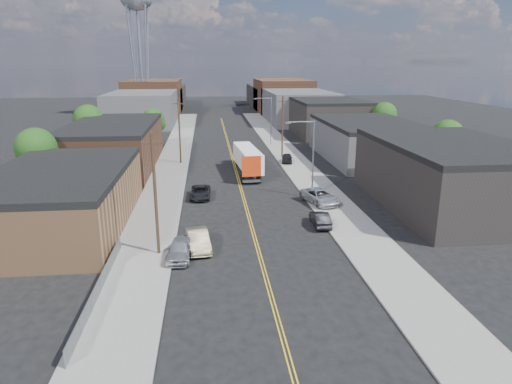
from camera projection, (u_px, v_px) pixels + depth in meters
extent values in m
plane|color=black|center=(229.00, 146.00, 86.06)|extent=(260.00, 260.00, 0.00)
cube|color=gold|center=(234.00, 163.00, 71.71)|extent=(0.32, 120.00, 0.01)
cube|color=slate|center=(173.00, 163.00, 70.72)|extent=(5.00, 140.00, 0.15)
cube|color=slate|center=(293.00, 161.00, 72.66)|extent=(5.00, 140.00, 0.15)
cube|color=brown|center=(61.00, 201.00, 43.37)|extent=(12.00, 22.00, 5.00)
cube|color=black|center=(58.00, 172.00, 42.60)|extent=(12.00, 22.00, 0.60)
cube|color=#523121|center=(114.00, 147.00, 68.10)|extent=(12.00, 26.00, 6.00)
cube|color=black|center=(112.00, 125.00, 67.19)|extent=(12.00, 26.00, 0.60)
cube|color=black|center=(450.00, 177.00, 49.16)|extent=(14.00, 22.00, 6.50)
cube|color=black|center=(454.00, 145.00, 48.19)|extent=(14.00, 22.00, 0.60)
cube|color=navy|center=(390.00, 176.00, 48.37)|extent=(0.30, 20.00, 0.80)
cube|color=#3B3B3D|center=(368.00, 142.00, 74.16)|extent=(14.00, 24.00, 5.50)
cube|color=black|center=(369.00, 123.00, 73.33)|extent=(14.00, 24.00, 0.60)
cube|color=black|center=(327.00, 118.00, 98.82)|extent=(14.00, 22.00, 7.00)
cube|color=black|center=(328.00, 101.00, 97.78)|extent=(14.00, 22.00, 0.60)
cube|color=#3B3B3D|center=(144.00, 108.00, 116.39)|extent=(16.00, 30.00, 8.00)
cube|color=#3B3B3D|center=(298.00, 106.00, 120.48)|extent=(16.00, 30.00, 8.00)
cube|color=#523121|center=(154.00, 97.00, 140.02)|extent=(16.00, 26.00, 10.00)
cube|color=#523121|center=(283.00, 96.00, 144.11)|extent=(16.00, 26.00, 10.00)
cube|color=black|center=(160.00, 97.00, 159.56)|extent=(16.00, 40.00, 7.00)
cube|color=black|center=(273.00, 96.00, 163.65)|extent=(16.00, 40.00, 7.00)
cylinder|color=gray|center=(141.00, 63.00, 127.52)|extent=(0.80, 0.80, 30.00)
cylinder|color=gray|center=(133.00, 63.00, 125.65)|extent=(1.94, 1.94, 29.98)
cylinder|color=gray|center=(146.00, 63.00, 126.01)|extent=(1.94, 1.94, 29.98)
cylinder|color=gray|center=(135.00, 63.00, 129.02)|extent=(1.94, 1.94, 29.98)
cylinder|color=gray|center=(148.00, 63.00, 129.38)|extent=(1.94, 1.94, 29.98)
cylinder|color=gray|center=(313.00, 159.00, 52.17)|extent=(0.18, 0.18, 9.00)
cylinder|color=gray|center=(301.00, 122.00, 50.84)|extent=(3.00, 0.12, 0.12)
cube|color=gray|center=(288.00, 123.00, 50.72)|extent=(0.60, 0.25, 0.18)
cylinder|color=gray|center=(271.00, 121.00, 85.64)|extent=(0.18, 0.18, 9.00)
cylinder|color=gray|center=(263.00, 98.00, 84.31)|extent=(3.00, 0.12, 0.12)
cube|color=gray|center=(255.00, 99.00, 84.19)|extent=(0.60, 0.25, 0.18)
cylinder|color=black|center=(155.00, 196.00, 36.04)|extent=(0.26, 0.26, 10.00)
cube|color=black|center=(152.00, 144.00, 34.89)|extent=(1.60, 0.12, 0.12)
cylinder|color=black|center=(180.00, 132.00, 69.51)|extent=(0.26, 0.26, 10.00)
cube|color=black|center=(178.00, 104.00, 68.36)|extent=(1.60, 0.12, 0.12)
cylinder|color=black|center=(282.00, 127.00, 74.05)|extent=(0.26, 0.26, 10.00)
cube|color=black|center=(283.00, 101.00, 72.90)|extent=(1.60, 0.12, 0.12)
cube|color=slate|center=(99.00, 287.00, 30.69)|extent=(0.02, 16.00, 1.20)
cube|color=slate|center=(99.00, 279.00, 30.52)|extent=(0.05, 16.00, 0.05)
cylinder|color=black|center=(40.00, 176.00, 54.34)|extent=(0.36, 0.36, 4.25)
sphere|color=black|center=(36.00, 148.00, 53.40)|extent=(4.76, 4.76, 4.76)
sphere|color=black|center=(43.00, 155.00, 53.99)|extent=(3.74, 3.74, 3.74)
sphere|color=black|center=(31.00, 154.00, 53.13)|extent=(3.40, 3.40, 3.40)
cylinder|color=black|center=(90.00, 141.00, 78.21)|extent=(0.36, 0.36, 4.50)
sphere|color=black|center=(88.00, 120.00, 77.22)|extent=(5.04, 5.04, 5.04)
sphere|color=black|center=(93.00, 125.00, 77.82)|extent=(3.96, 3.96, 3.96)
sphere|color=black|center=(85.00, 124.00, 76.96)|extent=(3.60, 3.60, 3.60)
cylinder|color=black|center=(154.00, 136.00, 86.03)|extent=(0.36, 0.36, 3.75)
sphere|color=black|center=(153.00, 120.00, 85.21)|extent=(4.20, 4.20, 4.20)
sphere|color=black|center=(157.00, 123.00, 85.76)|extent=(3.30, 3.30, 3.30)
sphere|color=black|center=(150.00, 123.00, 84.92)|extent=(3.00, 3.00, 3.00)
cylinder|color=black|center=(445.00, 157.00, 65.62)|extent=(0.36, 0.36, 4.00)
sphere|color=black|center=(448.00, 135.00, 64.75)|extent=(4.48, 4.48, 4.48)
sphere|color=black|center=(450.00, 141.00, 65.31)|extent=(3.52, 3.52, 3.52)
sphere|color=black|center=(445.00, 140.00, 64.47)|extent=(3.20, 3.20, 3.20)
cylinder|color=black|center=(383.00, 132.00, 88.54)|extent=(0.36, 0.36, 4.25)
sphere|color=black|center=(384.00, 115.00, 87.61)|extent=(4.76, 4.76, 4.76)
sphere|color=black|center=(386.00, 119.00, 88.19)|extent=(3.74, 3.74, 3.74)
sphere|color=black|center=(382.00, 118.00, 87.34)|extent=(3.40, 3.40, 3.40)
cube|color=silver|center=(248.00, 158.00, 63.38)|extent=(3.37, 11.41, 2.62)
cube|color=#AC2C0D|center=(252.00, 166.00, 58.01)|extent=(2.46, 0.33, 2.64)
cube|color=gray|center=(252.00, 181.00, 58.53)|extent=(2.36, 0.79, 0.25)
cube|color=black|center=(244.00, 155.00, 70.29)|extent=(2.59, 3.19, 2.91)
cylinder|color=black|center=(251.00, 179.00, 59.88)|extent=(2.51, 1.14, 0.94)
cylinder|color=black|center=(244.00, 161.00, 70.55)|extent=(2.41, 1.13, 0.94)
imported|color=#9C9EA1|center=(180.00, 249.00, 36.48)|extent=(2.43, 4.90, 1.61)
imported|color=#8F835D|center=(198.00, 240.00, 38.31)|extent=(2.35, 5.06, 1.61)
imported|color=black|center=(200.00, 192.00, 52.85)|extent=(2.47, 5.03, 1.37)
imported|color=black|center=(320.00, 219.00, 43.83)|extent=(1.60, 4.25, 1.39)
imported|color=#B5B8BB|center=(320.00, 196.00, 50.33)|extent=(4.13, 6.11, 1.56)
imported|color=black|center=(287.00, 158.00, 71.00)|extent=(2.22, 4.14, 1.34)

